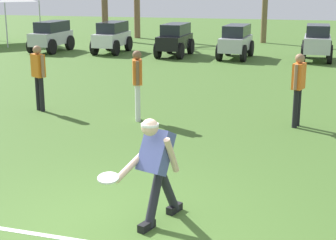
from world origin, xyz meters
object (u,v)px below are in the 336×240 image
Objects in this scene: parked_car_slot_d at (236,40)px; parked_car_slot_e at (317,42)px; teammate_deep at (137,79)px; parked_car_slot_a at (51,35)px; teammate_midfield at (298,83)px; frisbee_thrower at (156,165)px; parked_car_slot_c at (175,39)px; parked_car_slot_b at (112,36)px; teammate_near_sideline at (38,72)px; frisbee_in_flight at (108,178)px.

parked_car_slot_e is (3.18, 0.18, 0.02)m from parked_car_slot_d.
parked_car_slot_a is (-7.44, 10.49, -0.22)m from teammate_deep.
teammate_deep is at bearing -174.06° from teammate_midfield.
frisbee_thrower is 15.62m from parked_car_slot_e.
parked_car_slot_c is at bearing 0.17° from parked_car_slot_a.
parked_car_slot_b is at bearing 112.54° from frisbee_thrower.
frisbee_thrower is 15.32m from parked_car_slot_d.
parked_car_slot_c is at bearing -178.65° from parked_car_slot_e.
teammate_near_sideline is (-4.35, 5.09, 0.15)m from frisbee_thrower.
parked_car_slot_a is at bearing 115.63° from teammate_near_sideline.
parked_car_slot_b is 5.51m from parked_car_slot_d.
frisbee_thrower is 6.69m from teammate_near_sideline.
parked_car_slot_a is 1.03× the size of parked_car_slot_e.
teammate_near_sideline is at bearing 124.83° from frisbee_in_flight.
parked_car_slot_c is (0.79, 10.24, -0.22)m from teammate_near_sideline.
frisbee_thrower is at bearing -76.92° from parked_car_slot_c.
teammate_deep is at bearing -6.06° from teammate_near_sideline.
teammate_near_sideline is at bearing 130.52° from frisbee_thrower.
parked_car_slot_b is (2.76, 0.33, 0.00)m from parked_car_slot_a.
frisbee_in_flight is at bearing -69.45° from parked_car_slot_b.
parked_car_slot_e is at bearing 57.79° from teammate_near_sideline.
teammate_deep is at bearing -94.44° from parked_car_slot_d.
teammate_midfield is at bearing -52.24° from parked_car_slot_b.
teammate_midfield reaches higher than frisbee_thrower.
parked_car_slot_c is (5.69, 0.02, 0.00)m from parked_car_slot_a.
parked_car_slot_e is at bearing 81.94° from frisbee_thrower.
frisbee_in_flight is 0.12× the size of parked_car_slot_b.
teammate_deep is at bearing -110.58° from parked_car_slot_e.
frisbee_in_flight is 16.20m from parked_car_slot_c.
teammate_near_sideline is at bearing -64.37° from parked_car_slot_a.
parked_car_slot_a and parked_car_slot_d have the same top height.
teammate_deep is 11.37m from parked_car_slot_e.
parked_car_slot_e reaches higher than parked_car_slot_d.
frisbee_in_flight is 16.24m from parked_car_slot_e.
teammate_near_sideline is 10.77m from parked_car_slot_b.
teammate_midfield is (2.03, 5.74, 0.15)m from frisbee_in_flight.
frisbee_thrower is at bearing -86.28° from parked_car_slot_d.
parked_car_slot_a is at bearing 125.36° from teammate_deep.
parked_car_slot_b and parked_car_slot_d have the same top height.
parked_car_slot_e is at bearing -1.17° from parked_car_slot_b.
parked_car_slot_b is 8.68m from parked_car_slot_e.
teammate_near_sideline reaches higher than frisbee_in_flight.
parked_car_slot_e reaches higher than frisbee_in_flight.
parked_car_slot_d is (5.50, -0.35, 0.00)m from parked_car_slot_b.
teammate_midfield reaches higher than parked_car_slot_b.
parked_car_slot_b is 0.98× the size of parked_car_slot_d.
teammate_midfield is at bearing -75.53° from parked_car_slot_d.
frisbee_in_flight is 17.31m from parked_car_slot_b.
teammate_deep is at bearing -80.53° from parked_car_slot_c.
teammate_midfield is at bearing 72.64° from frisbee_thrower.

